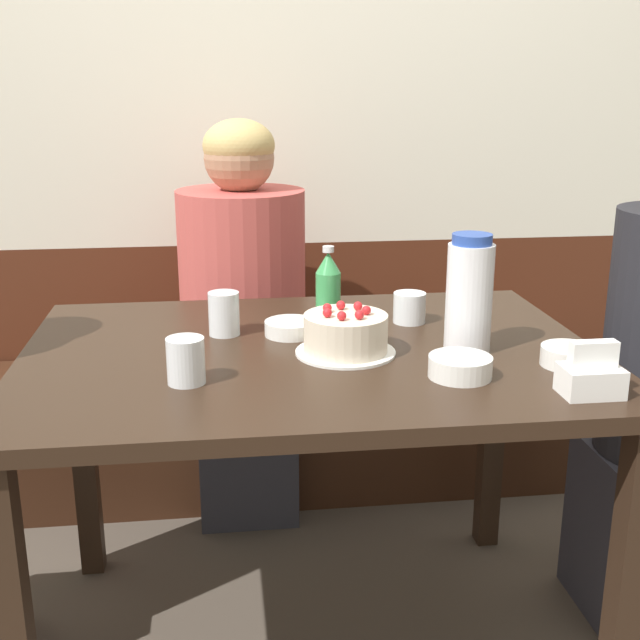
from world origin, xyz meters
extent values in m
cube|color=#4C2314|center=(0.00, 1.05, 0.40)|extent=(4.80, 0.04, 0.80)
cube|color=#381E11|center=(0.00, 0.83, 0.21)|extent=(2.00, 0.38, 0.42)
cube|color=black|center=(0.00, 0.00, 0.75)|extent=(1.25, 0.89, 0.03)
cube|color=black|center=(0.58, -0.40, 0.37)|extent=(0.06, 0.06, 0.73)
cube|color=black|center=(-0.58, 0.40, 0.37)|extent=(0.06, 0.06, 0.73)
cube|color=black|center=(0.58, 0.40, 0.37)|extent=(0.06, 0.06, 0.73)
cylinder|color=white|center=(0.07, -0.04, 0.77)|extent=(0.22, 0.22, 0.01)
cylinder|color=beige|center=(0.07, -0.04, 0.81)|extent=(0.18, 0.18, 0.08)
sphere|color=red|center=(0.07, 0.00, 0.86)|extent=(0.02, 0.02, 0.02)
sphere|color=red|center=(0.04, -0.02, 0.86)|extent=(0.02, 0.02, 0.02)
sphere|color=red|center=(0.03, -0.06, 0.86)|extent=(0.02, 0.02, 0.02)
sphere|color=red|center=(0.06, -0.08, 0.86)|extent=(0.02, 0.02, 0.02)
sphere|color=red|center=(0.10, -0.08, 0.86)|extent=(0.02, 0.02, 0.02)
sphere|color=red|center=(0.12, -0.05, 0.86)|extent=(0.02, 0.02, 0.02)
sphere|color=red|center=(0.10, -0.01, 0.86)|extent=(0.02, 0.02, 0.02)
cylinder|color=white|center=(0.34, -0.05, 0.88)|extent=(0.10, 0.10, 0.23)
cylinder|color=#28479E|center=(0.34, -0.05, 1.01)|extent=(0.08, 0.08, 0.02)
cylinder|color=#388E4C|center=(0.06, 0.18, 0.83)|extent=(0.06, 0.06, 0.13)
cone|color=#388E4C|center=(0.06, 0.18, 0.92)|extent=(0.06, 0.06, 0.05)
cylinder|color=silver|center=(0.06, 0.18, 0.95)|extent=(0.03, 0.03, 0.01)
cube|color=white|center=(0.49, -0.34, 0.79)|extent=(0.11, 0.08, 0.05)
cube|color=white|center=(0.49, -0.34, 0.85)|extent=(0.09, 0.03, 0.05)
cylinder|color=white|center=(0.28, -0.21, 0.79)|extent=(0.13, 0.13, 0.04)
cylinder|color=white|center=(0.52, -0.18, 0.79)|extent=(0.11, 0.11, 0.04)
cylinder|color=white|center=(-0.03, 0.11, 0.78)|extent=(0.12, 0.12, 0.03)
cylinder|color=silver|center=(-0.26, -0.18, 0.81)|extent=(0.07, 0.07, 0.09)
cylinder|color=silver|center=(-0.18, 0.13, 0.82)|extent=(0.07, 0.07, 0.10)
cylinder|color=silver|center=(0.26, 0.17, 0.80)|extent=(0.08, 0.08, 0.07)
cube|color=#33333D|center=(-0.12, 0.71, 0.23)|extent=(0.30, 0.34, 0.45)
cylinder|color=#BC4C47|center=(-0.12, 0.71, 0.74)|extent=(0.38, 0.38, 0.58)
sphere|color=#A87A5B|center=(-0.12, 0.71, 1.12)|extent=(0.20, 0.20, 0.20)
ellipsoid|color=tan|center=(-0.12, 0.71, 1.15)|extent=(0.21, 0.21, 0.15)
camera|label=1|loc=(-0.19, -1.66, 1.32)|focal=45.00mm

